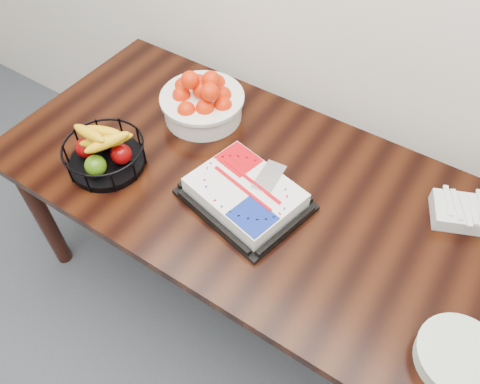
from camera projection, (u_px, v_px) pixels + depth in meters
The scene contains 6 objects.
table at pixel (248, 194), 1.70m from camera, with size 1.80×0.90×0.75m.
cake_tray at pixel (245, 194), 1.54m from camera, with size 0.45×0.39×0.08m.
tangerine_bowl at pixel (202, 98), 1.77m from camera, with size 0.32×0.32×0.20m.
fruit_basket at pixel (105, 153), 1.63m from camera, with size 0.28×0.28×0.15m.
plate_stack at pixel (458, 358), 1.21m from camera, with size 0.23×0.23×0.06m.
fork_bag at pixel (466, 213), 1.50m from camera, with size 0.24×0.21×0.06m.
Camera 1 is at (0.57, 1.09, 1.98)m, focal length 35.00 mm.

